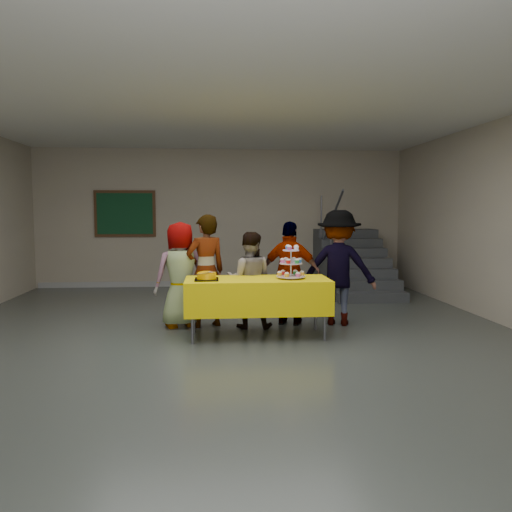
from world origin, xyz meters
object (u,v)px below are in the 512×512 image
Objects in this scene: staircase at (352,267)px; noticeboard at (125,214)px; schoolchild_c at (249,280)px; schoolchild_e at (339,268)px; schoolchild_d at (290,273)px; schoolchild_a at (180,275)px; schoolchild_b at (206,271)px; bake_table at (257,295)px; cupcake_stand at (291,266)px; bear_cake at (207,276)px.

noticeboard is (-4.77, 0.84, 1.11)m from staircase.
schoolchild_c is 0.82× the size of schoolchild_e.
schoolchild_d is 3.52m from staircase.
schoolchild_a is at bearing -137.84° from staircase.
schoolchild_e reaches higher than schoolchild_b.
schoolchild_d is at bearing 50.77° from bake_table.
schoolchild_b is (0.36, -0.02, 0.05)m from schoolchild_a.
schoolchild_a is at bearing -26.94° from schoolchild_b.
schoolchild_e is at bearing -46.50° from noticeboard.
noticeboard reaches higher than cupcake_stand.
schoolchild_a is 0.63× the size of staircase.
schoolchild_c is (-0.51, 0.54, -0.26)m from cupcake_stand.
bake_table is 1.25× the size of schoolchild_d.
schoolchild_c reaches higher than cupcake_stand.
cupcake_stand is 0.19× the size of staircase.
bear_cake is at bearing -172.98° from bake_table.
schoolchild_d reaches higher than bear_cake.
cupcake_stand is at bearing 125.73° from schoolchild_b.
schoolchild_c is 4.77m from noticeboard.
noticeboard is (-1.79, 3.89, 0.80)m from schoolchild_b.
staircase is at bearing -158.21° from schoolchild_a.
schoolchild_c is (0.59, 0.59, -0.15)m from bear_cake.
bear_cake is 4.81m from staircase.
bake_table is 1.17× the size of schoolchild_b.
cupcake_stand is 0.30× the size of schoolchild_a.
schoolchild_d is 0.71m from schoolchild_e.
schoolchild_a is 0.90× the size of schoolchild_e.
schoolchild_a is 1.00× the size of schoolchild_d.
schoolchild_d is at bearing 13.52° from schoolchild_e.
schoolchild_b reaches higher than bear_cake.
bear_cake is at bearing 52.54° from schoolchild_c.
staircase is (1.76, 3.03, -0.26)m from schoolchild_d.
staircase is (2.96, 3.77, -0.34)m from bear_cake.
bear_cake is 0.21× the size of schoolchild_e.
schoolchild_d is at bearing 31.76° from bear_cake.
bake_table is 0.58m from cupcake_stand.
schoolchild_c is at bearing 150.96° from schoolchild_a.
bear_cake is 0.72m from schoolchild_b.
bear_cake is at bearing 37.20° from schoolchild_e.
noticeboard is (-3.01, 3.87, 0.85)m from schoolchild_d.
schoolchild_e is (0.80, 0.65, -0.11)m from cupcake_stand.
schoolchild_a is 0.94× the size of schoolchild_b.
bake_table is at bearing 104.97° from schoolchild_c.
noticeboard is at bearing 111.42° from bear_cake.
schoolchild_e reaches higher than schoolchild_a.
cupcake_stand is 1.11m from bear_cake.
schoolchild_a is at bearing 15.91° from schoolchild_e.
schoolchild_c is (0.61, -0.13, -0.12)m from schoolchild_b.
noticeboard reaches higher than schoolchild_e.
schoolchild_d reaches higher than bake_table.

